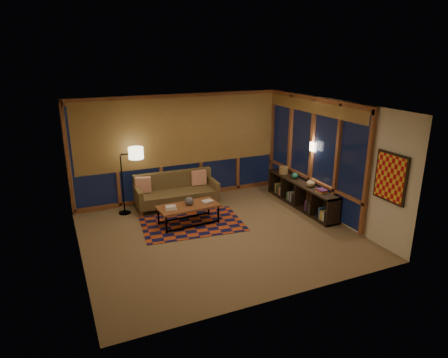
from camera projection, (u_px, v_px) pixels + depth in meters
name	position (u px, v px, depth m)	size (l,w,h in m)	color
floor	(218.00, 234.00, 8.45)	(5.50, 5.00, 0.01)	#9D7A4F
ceiling	(218.00, 106.00, 7.61)	(5.50, 5.00, 0.01)	silver
walls	(218.00, 173.00, 8.03)	(5.51, 5.01, 2.70)	beige
window_wall_back	(181.00, 148.00, 10.14)	(5.30, 0.16, 2.60)	brown
window_wall_right	(311.00, 153.00, 9.59)	(0.16, 3.70, 2.60)	brown
wall_art	(390.00, 178.00, 7.44)	(0.06, 0.74, 0.94)	red
wall_sconce	(313.00, 147.00, 9.37)	(0.12, 0.18, 0.22)	#FFF0B6
sofa	(177.00, 191.00, 9.84)	(1.99, 0.80, 0.81)	brown
pillow_left	(143.00, 186.00, 9.63)	(0.38, 0.13, 0.38)	#DA4E28
pillow_right	(199.00, 178.00, 10.19)	(0.38, 0.13, 0.38)	#DA4E28
area_rug	(192.00, 224.00, 8.94)	(2.22, 1.48, 0.01)	#B6441A
coffee_table	(189.00, 215.00, 8.88)	(1.34, 0.62, 0.45)	brown
book_stack_a	(171.00, 208.00, 8.59)	(0.24, 0.19, 0.07)	silver
book_stack_b	(207.00, 201.00, 8.97)	(0.22, 0.17, 0.04)	silver
ceramic_pot	(189.00, 201.00, 8.80)	(0.19, 0.19, 0.19)	black
floor_lamp	(122.00, 182.00, 9.30)	(0.53, 0.34, 1.58)	black
bookshelf	(301.00, 195.00, 9.84)	(0.40, 2.54, 0.64)	black
basket	(284.00, 170.00, 10.42)	(0.24, 0.24, 0.18)	olive
teal_bowl	(295.00, 176.00, 10.00)	(0.16, 0.16, 0.16)	#1B6155
vase	(311.00, 182.00, 9.41)	(0.20, 0.20, 0.21)	tan
shelf_book_stack	(322.00, 191.00, 9.06)	(0.16, 0.22, 0.06)	silver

